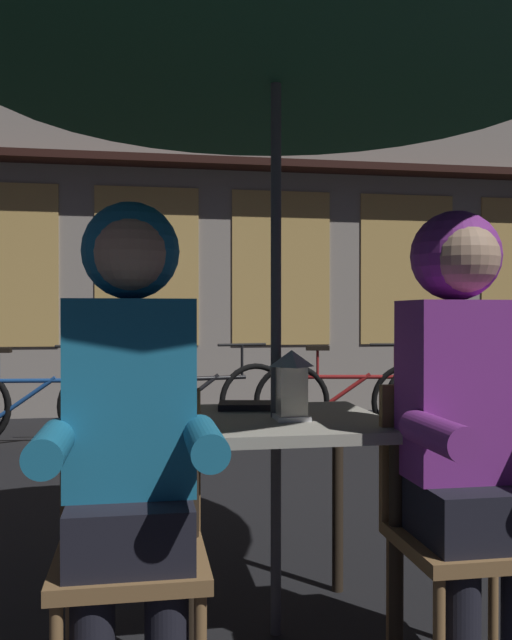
{
  "coord_description": "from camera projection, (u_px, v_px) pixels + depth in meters",
  "views": [
    {
      "loc": [
        -0.45,
        -2.26,
        1.09
      ],
      "look_at": [
        0.0,
        0.4,
        1.07
      ],
      "focal_mm": 38.06,
      "sensor_mm": 36.0,
      "label": 1
    }
  ],
  "objects": [
    {
      "name": "cafe_table",
      "position": [
        276.0,
        447.0,
        2.3
      ],
      "size": [
        0.72,
        0.72,
        0.74
      ],
      "color": "#B2AD9E",
      "rests_on": "ground_plane"
    },
    {
      "name": "book",
      "position": [
        246.0,
        406.0,
        2.5
      ],
      "size": [
        0.22,
        0.17,
        0.02
      ],
      "primitive_type": "cube",
      "rotation": [
        0.0,
        0.0,
        -0.17
      ],
      "color": "black",
      "rests_on": "cafe_table"
    },
    {
      "name": "person_right_hooded",
      "position": [
        467.0,
        398.0,
        1.96
      ],
      "size": [
        0.45,
        0.56,
        1.4
      ],
      "color": "black",
      "rests_on": "ground_plane"
    },
    {
      "name": "chair_right",
      "position": [
        458.0,
        515.0,
        2.02
      ],
      "size": [
        0.4,
        0.4,
        0.87
      ],
      "color": "olive",
      "rests_on": "ground_plane"
    },
    {
      "name": "chair_left",
      "position": [
        131.0,
        532.0,
        1.86
      ],
      "size": [
        0.4,
        0.4,
        0.87
      ],
      "color": "olive",
      "rests_on": "ground_plane"
    },
    {
      "name": "shopfront_building",
      "position": [
        212.0,
        137.0,
        7.66
      ],
      "size": [
        10.0,
        0.93,
        6.2
      ],
      "color": "#9E9389",
      "rests_on": "ground_plane"
    },
    {
      "name": "bicycle_second",
      "position": [
        34.0,
        405.0,
        5.54
      ],
      "size": [
        1.68,
        0.21,
        0.84
      ],
      "color": "black",
      "rests_on": "ground_plane"
    },
    {
      "name": "person_left_hooded",
      "position": [
        130.0,
        405.0,
        1.8
      ],
      "size": [
        0.45,
        0.56,
        1.4
      ],
      "color": "black",
      "rests_on": "ground_plane"
    },
    {
      "name": "ground_plane",
      "position": [
        276.0,
        633.0,
        2.31
      ],
      "size": [
        60.0,
        60.0,
        0.0
      ],
      "primitive_type": "plane",
      "color": "black"
    },
    {
      "name": "bicycle_third",
      "position": [
        199.0,
        402.0,
        5.72
      ],
      "size": [
        1.65,
        0.4,
        0.84
      ],
      "color": "black",
      "rests_on": "ground_plane"
    },
    {
      "name": "patio_umbrella",
      "position": [
        276.0,
        28.0,
        2.29
      ],
      "size": [
        2.1,
        2.1,
        2.31
      ],
      "color": "#4C4C51",
      "rests_on": "ground_plane"
    },
    {
      "name": "bicycle_fourth",
      "position": [
        350.0,
        400.0,
        5.87
      ],
      "size": [
        1.66,
        0.33,
        0.84
      ],
      "color": "black",
      "rests_on": "ground_plane"
    },
    {
      "name": "bicycle_fifth",
      "position": [
        468.0,
        397.0,
        6.05
      ],
      "size": [
        1.67,
        0.27,
        0.84
      ],
      "color": "black",
      "rests_on": "ground_plane"
    },
    {
      "name": "lantern",
      "position": [
        292.0,
        383.0,
        2.24
      ],
      "size": [
        0.11,
        0.11,
        0.23
      ],
      "color": "white",
      "rests_on": "cafe_table"
    }
  ]
}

